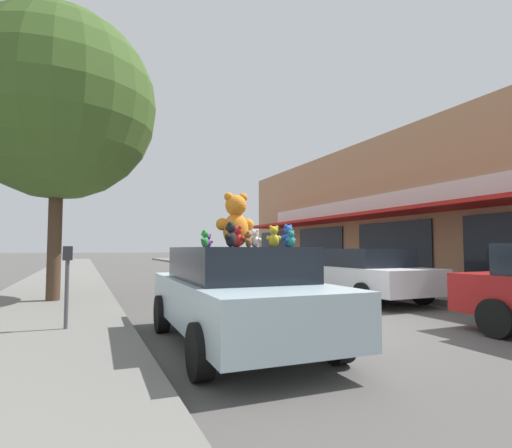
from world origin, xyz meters
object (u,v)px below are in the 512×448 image
at_px(teddy_bear_black, 231,235).
at_px(teddy_bear_teal, 291,239).
at_px(teddy_bear_blue, 288,236).
at_px(parking_meter, 67,276).
at_px(teddy_bear_brown, 249,239).
at_px(teddy_bear_green, 205,239).
at_px(teddy_bear_red, 238,237).
at_px(teddy_bear_white, 255,239).
at_px(street_tree, 59,105).
at_px(teddy_bear_giant, 236,221).
at_px(teddy_bear_purple, 208,241).
at_px(plush_art_car, 236,293).
at_px(teddy_bear_yellow, 274,237).
at_px(parked_car_far_center, 356,272).

relative_size(teddy_bear_black, teddy_bear_teal, 1.42).
distance_m(teddy_bear_blue, parking_meter, 3.49).
bearing_deg(teddy_bear_brown, teddy_bear_green, -55.44).
distance_m(teddy_bear_red, teddy_bear_white, 0.85).
relative_size(teddy_bear_brown, parking_meter, 0.20).
height_order(teddy_bear_white, parking_meter, teddy_bear_white).
relative_size(teddy_bear_blue, street_tree, 0.05).
xyz_separation_m(teddy_bear_white, street_tree, (-3.11, 4.96, 3.35)).
height_order(teddy_bear_blue, teddy_bear_teal, teddy_bear_blue).
bearing_deg(teddy_bear_giant, parking_meter, -21.07).
xyz_separation_m(teddy_bear_purple, teddy_bear_green, (-0.23, -0.58, 0.02)).
distance_m(teddy_bear_red, teddy_bear_blue, 0.72).
bearing_deg(teddy_bear_teal, teddy_bear_brown, -82.75).
bearing_deg(teddy_bear_brown, teddy_bear_blue, 58.65).
xyz_separation_m(teddy_bear_red, teddy_bear_purple, (-0.05, 1.22, -0.03)).
distance_m(teddy_bear_giant, street_tree, 6.38).
bearing_deg(plush_art_car, parking_meter, 149.82).
bearing_deg(teddy_bear_giant, street_tree, -58.25).
distance_m(teddy_bear_purple, teddy_bear_teal, 1.68).
xyz_separation_m(teddy_bear_yellow, teddy_bear_white, (-0.09, 0.49, -0.02)).
bearing_deg(teddy_bear_black, teddy_bear_white, 179.18).
bearing_deg(parking_meter, teddy_bear_teal, -36.45).
height_order(teddy_bear_giant, parked_car_far_center, teddy_bear_giant).
height_order(teddy_bear_black, teddy_bear_white, teddy_bear_black).
relative_size(teddy_bear_yellow, parked_car_far_center, 0.07).
relative_size(street_tree, parking_meter, 5.57).
bearing_deg(teddy_bear_blue, teddy_bear_green, -55.06).
bearing_deg(teddy_bear_purple, teddy_bear_red, 115.00).
bearing_deg(plush_art_car, teddy_bear_green, 148.11).
xyz_separation_m(teddy_bear_brown, street_tree, (-2.98, 5.00, 3.36)).
distance_m(street_tree, parking_meter, 5.50).
height_order(teddy_bear_green, teddy_bear_brown, teddy_bear_green).
bearing_deg(plush_art_car, parked_car_far_center, 37.50).
bearing_deg(teddy_bear_yellow, teddy_bear_green, -12.20).
relative_size(plush_art_car, teddy_bear_teal, 18.66).
relative_size(teddy_bear_purple, teddy_bear_brown, 0.88).
bearing_deg(teddy_bear_purple, teddy_bear_green, 91.25).
height_order(teddy_bear_giant, teddy_bear_brown, teddy_bear_giant).
bearing_deg(teddy_bear_red, teddy_bear_green, -7.67).
height_order(teddy_bear_giant, teddy_bear_green, teddy_bear_giant).
height_order(teddy_bear_yellow, teddy_bear_teal, teddy_bear_yellow).
relative_size(teddy_bear_red, teddy_bear_yellow, 0.92).
relative_size(teddy_bear_yellow, street_tree, 0.05).
height_order(teddy_bear_red, teddy_bear_yellow, teddy_bear_yellow).
bearing_deg(teddy_bear_yellow, parked_car_far_center, -123.83).
distance_m(teddy_bear_purple, parked_car_far_center, 5.67).
bearing_deg(teddy_bear_red, teddy_bear_giant, -49.73).
distance_m(teddy_bear_red, teddy_bear_black, 0.32).
height_order(teddy_bear_yellow, teddy_bear_green, teddy_bear_yellow).
height_order(parked_car_far_center, street_tree, street_tree).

